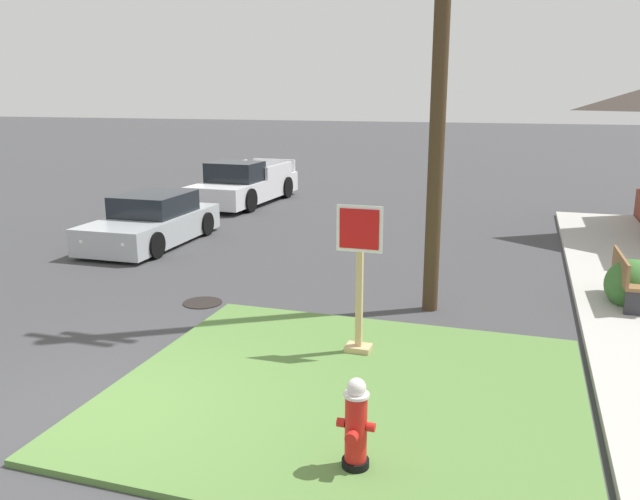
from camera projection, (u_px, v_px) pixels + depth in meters
ground_plane at (108, 413)px, 7.59m from camera, size 160.00×160.00×0.00m
grass_corner_patch at (346, 392)px, 8.04m from camera, size 5.75×5.20×0.08m
fire_hydrant at (356, 426)px, 6.25m from camera, size 0.38×0.34×0.95m
stop_sign at (359, 284)px, 8.98m from camera, size 0.65×0.28×2.13m
manhole_cover at (203, 303)px, 11.56m from camera, size 0.70×0.70×0.02m
parked_sedan_silver at (152, 222)px, 16.05m from camera, size 1.97×4.22×1.25m
pickup_truck_white at (244, 186)px, 21.90m from camera, size 2.14×5.17×1.48m
street_bench at (627, 277)px, 11.13m from camera, size 0.45×1.55×0.85m
shrub_by_curb at (632, 285)px, 11.12m from camera, size 0.92×0.92×0.90m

